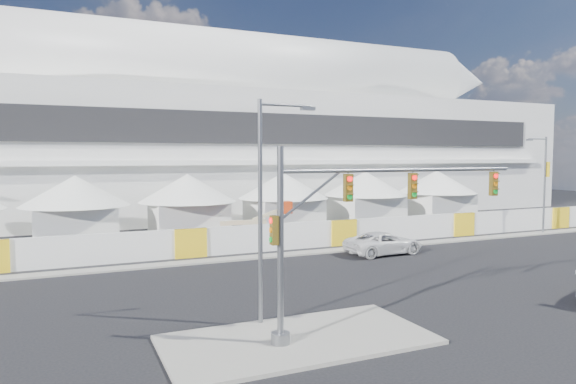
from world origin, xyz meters
name	(u,v)px	position (x,y,z in m)	size (l,w,h in m)	color
ground	(386,302)	(0.00, 0.00, 0.00)	(160.00, 160.00, 0.00)	black
median_island	(298,340)	(-6.00, -3.00, 0.07)	(10.00, 5.00, 0.15)	gray
far_curb	(497,237)	(20.00, 12.50, 0.06)	(80.00, 1.20, 0.12)	gray
stadium	(256,136)	(8.71, 41.50, 9.45)	(80.00, 24.80, 21.98)	silver
tent_row	(237,198)	(0.50, 24.00, 3.15)	(53.40, 8.40, 5.40)	white
hoarding_fence	(343,232)	(6.00, 14.50, 1.00)	(70.00, 0.25, 2.00)	white
scaffold_tower	(507,163)	(46.00, 36.00, 6.00)	(4.40, 4.40, 12.00)	#595B60
sedan_silver	(378,242)	(7.15, 11.38, 0.66)	(3.85, 1.55, 1.31)	#B8B7BD
pickup_curb	(384,243)	(6.80, 10.13, 0.79)	(5.71, 2.63, 1.59)	silver
lot_car_b	(528,216)	(30.61, 18.59, 0.71)	(4.18, 1.68, 1.42)	black
traffic_mast	(340,229)	(-4.41, -3.30, 4.20)	(11.10, 0.69, 7.13)	slate
streetlight_median	(266,196)	(-6.41, -0.80, 5.34)	(2.50, 0.25, 9.05)	slate
streetlight_curb	(543,178)	(25.25, 12.50, 5.02)	(2.56, 0.58, 8.64)	gray
boom_lift	(237,235)	(-1.85, 16.90, 0.92)	(6.74, 1.71, 3.41)	red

